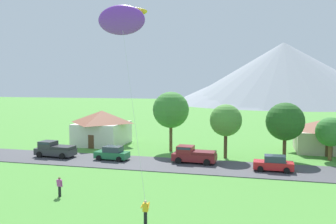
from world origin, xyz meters
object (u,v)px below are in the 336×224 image
(parked_car_green_mid_west, at_px, (112,153))
(pickup_truck_maroon_east_side, at_px, (193,155))
(tree_near_right, at_px, (331,132))
(pickup_truck_charcoal_west_side, at_px, (54,149))
(watcher_person, at_px, (60,186))
(parked_car_red_west_end, at_px, (274,164))
(kite_flyer_with_kite, at_px, (122,21))
(tree_near_left, at_px, (285,122))
(house_left_center, at_px, (325,135))
(tree_right_of_center, at_px, (226,120))
(tree_left_of_center, at_px, (171,110))
(house_leftmost, at_px, (102,127))

(parked_car_green_mid_west, relative_size, pickup_truck_maroon_east_side, 0.81)
(tree_near_right, relative_size, parked_car_green_mid_west, 1.26)
(pickup_truck_charcoal_west_side, relative_size, watcher_person, 3.16)
(parked_car_red_west_end, bearing_deg, tree_near_right, 46.60)
(parked_car_red_west_end, xyz_separation_m, kite_flyer_with_kite, (-12.46, -12.54, 13.67))
(tree_near_left, height_order, parked_car_red_west_end, tree_near_left)
(watcher_person, bearing_deg, tree_near_left, 45.03)
(parked_car_green_mid_west, bearing_deg, house_left_center, 24.86)
(watcher_person, bearing_deg, tree_right_of_center, 57.12)
(tree_right_of_center, relative_size, pickup_truck_maroon_east_side, 1.31)
(tree_left_of_center, height_order, kite_flyer_with_kite, kite_flyer_with_kite)
(tree_right_of_center, bearing_deg, tree_left_of_center, 160.42)
(house_left_center, distance_m, pickup_truck_maroon_east_side, 20.15)
(pickup_truck_charcoal_west_side, relative_size, kite_flyer_with_kite, 0.33)
(tree_right_of_center, bearing_deg, tree_near_right, 8.21)
(tree_left_of_center, distance_m, pickup_truck_charcoal_west_side, 16.41)
(parked_car_red_west_end, bearing_deg, tree_right_of_center, 135.65)
(tree_left_of_center, xyz_separation_m, watcher_person, (-4.33, -21.73, -4.96))
(tree_near_right, relative_size, parked_car_red_west_end, 1.28)
(kite_flyer_with_kite, distance_m, watcher_person, 14.73)
(parked_car_red_west_end, xyz_separation_m, pickup_truck_maroon_east_side, (-9.17, 1.63, 0.19))
(tree_right_of_center, distance_m, parked_car_red_west_end, 8.92)
(tree_near_right, bearing_deg, pickup_truck_maroon_east_side, -160.34)
(pickup_truck_maroon_east_side, xyz_separation_m, kite_flyer_with_kite, (-3.29, -14.17, 13.47))
(parked_car_red_west_end, relative_size, pickup_truck_maroon_east_side, 0.80)
(tree_right_of_center, xyz_separation_m, parked_car_green_mid_west, (-13.55, -4.77, -3.99))
(parked_car_red_west_end, bearing_deg, house_leftmost, 156.28)
(pickup_truck_charcoal_west_side, xyz_separation_m, kite_flyer_with_kite, (14.77, -13.14, 13.47))
(tree_left_of_center, height_order, tree_right_of_center, tree_left_of_center)
(tree_near_left, relative_size, kite_flyer_with_kite, 0.45)
(house_left_center, bearing_deg, house_leftmost, -176.60)
(house_left_center, distance_m, tree_left_of_center, 21.74)
(tree_near_right, bearing_deg, parked_car_red_west_end, -133.40)
(tree_near_right, height_order, pickup_truck_maroon_east_side, tree_near_right)
(house_leftmost, height_order, pickup_truck_charcoal_west_side, house_leftmost)
(house_leftmost, height_order, house_left_center, house_leftmost)
(kite_flyer_with_kite, xyz_separation_m, watcher_person, (-5.47, -0.80, -13.66))
(tree_near_right, bearing_deg, tree_left_of_center, 177.28)
(house_leftmost, height_order, parked_car_red_west_end, house_leftmost)
(tree_near_left, distance_m, tree_near_right, 5.77)
(parked_car_red_west_end, relative_size, pickup_truck_charcoal_west_side, 0.80)
(house_left_center, xyz_separation_m, kite_flyer_with_kite, (-19.79, -25.66, 12.15))
(parked_car_green_mid_west, bearing_deg, pickup_truck_charcoal_west_side, -178.54)
(pickup_truck_charcoal_west_side, bearing_deg, watcher_person, -56.28)
(parked_car_green_mid_west, xyz_separation_m, pickup_truck_maroon_east_side, (10.08, 0.83, 0.19))
(tree_right_of_center, height_order, parked_car_green_mid_west, tree_right_of_center)
(tree_left_of_center, height_order, watcher_person, tree_left_of_center)
(parked_car_red_west_end, distance_m, parked_car_green_mid_west, 19.27)
(tree_right_of_center, xyz_separation_m, parked_car_red_west_end, (5.70, -5.57, -3.99))
(house_left_center, height_order, parked_car_red_west_end, house_left_center)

